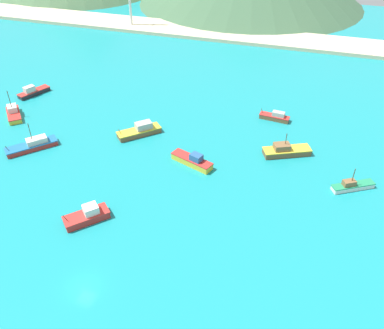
{
  "coord_description": "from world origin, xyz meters",
  "views": [
    {
      "loc": [
        26.21,
        -31.0,
        49.91
      ],
      "look_at": [
        6.51,
        32.25,
        1.21
      ],
      "focal_mm": 38.24,
      "sensor_mm": 36.0,
      "label": 1
    }
  ],
  "objects_px": {
    "fishing_boat_10": "(140,131)",
    "fishing_boat_11": "(33,92)",
    "fishing_boat_6": "(193,160)",
    "fishing_boat_5": "(275,117)",
    "fishing_boat_7": "(352,186)",
    "fishing_boat_3": "(286,151)",
    "fishing_boat_12": "(33,145)",
    "fishing_boat_13": "(13,113)",
    "fishing_boat_4": "(87,216)"
  },
  "relations": [
    {
      "from": "fishing_boat_6",
      "to": "fishing_boat_12",
      "type": "bearing_deg",
      "value": -172.24
    },
    {
      "from": "fishing_boat_4",
      "to": "fishing_boat_5",
      "type": "bearing_deg",
      "value": 59.47
    },
    {
      "from": "fishing_boat_3",
      "to": "fishing_boat_7",
      "type": "distance_m",
      "value": 15.57
    },
    {
      "from": "fishing_boat_3",
      "to": "fishing_boat_13",
      "type": "xyz_separation_m",
      "value": [
        -65.46,
        -3.51,
        -0.01
      ]
    },
    {
      "from": "fishing_boat_10",
      "to": "fishing_boat_12",
      "type": "distance_m",
      "value": 23.47
    },
    {
      "from": "fishing_boat_7",
      "to": "fishing_boat_10",
      "type": "height_order",
      "value": "fishing_boat_7"
    },
    {
      "from": "fishing_boat_10",
      "to": "fishing_boat_13",
      "type": "distance_m",
      "value": 32.78
    },
    {
      "from": "fishing_boat_13",
      "to": "fishing_boat_4",
      "type": "bearing_deg",
      "value": -37.43
    },
    {
      "from": "fishing_boat_3",
      "to": "fishing_boat_12",
      "type": "relative_size",
      "value": 1.04
    },
    {
      "from": "fishing_boat_10",
      "to": "fishing_boat_11",
      "type": "relative_size",
      "value": 1.06
    },
    {
      "from": "fishing_boat_6",
      "to": "fishing_boat_10",
      "type": "bearing_deg",
      "value": 153.12
    },
    {
      "from": "fishing_boat_4",
      "to": "fishing_boat_11",
      "type": "bearing_deg",
      "value": 134.38
    },
    {
      "from": "fishing_boat_6",
      "to": "fishing_boat_5",
      "type": "bearing_deg",
      "value": 59.64
    },
    {
      "from": "fishing_boat_12",
      "to": "fishing_boat_13",
      "type": "bearing_deg",
      "value": 140.39
    },
    {
      "from": "fishing_boat_6",
      "to": "fishing_boat_10",
      "type": "xyz_separation_m",
      "value": [
        -14.85,
        7.53,
        0.05
      ]
    },
    {
      "from": "fishing_boat_11",
      "to": "fishing_boat_13",
      "type": "xyz_separation_m",
      "value": [
        2.62,
        -11.68,
        0.04
      ]
    },
    {
      "from": "fishing_boat_5",
      "to": "fishing_boat_11",
      "type": "height_order",
      "value": "fishing_boat_11"
    },
    {
      "from": "fishing_boat_4",
      "to": "fishing_boat_13",
      "type": "relative_size",
      "value": 0.98
    },
    {
      "from": "fishing_boat_11",
      "to": "fishing_boat_12",
      "type": "distance_m",
      "value": 27.01
    },
    {
      "from": "fishing_boat_5",
      "to": "fishing_boat_10",
      "type": "height_order",
      "value": "fishing_boat_10"
    },
    {
      "from": "fishing_boat_5",
      "to": "fishing_boat_7",
      "type": "distance_m",
      "value": 28.11
    },
    {
      "from": "fishing_boat_7",
      "to": "fishing_boat_12",
      "type": "height_order",
      "value": "fishing_boat_12"
    },
    {
      "from": "fishing_boat_5",
      "to": "fishing_boat_10",
      "type": "bearing_deg",
      "value": -151.0
    },
    {
      "from": "fishing_boat_4",
      "to": "fishing_boat_6",
      "type": "bearing_deg",
      "value": 59.29
    },
    {
      "from": "fishing_boat_5",
      "to": "fishing_boat_6",
      "type": "distance_m",
      "value": 27.05
    },
    {
      "from": "fishing_boat_3",
      "to": "fishing_boat_10",
      "type": "xyz_separation_m",
      "value": [
        -32.72,
        -1.77,
        0.05
      ]
    },
    {
      "from": "fishing_boat_7",
      "to": "fishing_boat_12",
      "type": "distance_m",
      "value": 66.47
    },
    {
      "from": "fishing_boat_10",
      "to": "fishing_boat_4",
      "type": "bearing_deg",
      "value": -85.32
    },
    {
      "from": "fishing_boat_11",
      "to": "fishing_boat_5",
      "type": "bearing_deg",
      "value": 5.25
    },
    {
      "from": "fishing_boat_5",
      "to": "fishing_boat_11",
      "type": "distance_m",
      "value": 64.15
    },
    {
      "from": "fishing_boat_3",
      "to": "fishing_boat_7",
      "type": "relative_size",
      "value": 1.27
    },
    {
      "from": "fishing_boat_5",
      "to": "fishing_boat_7",
      "type": "xyz_separation_m",
      "value": [
        17.66,
        -21.87,
        -0.12
      ]
    },
    {
      "from": "fishing_boat_5",
      "to": "fishing_boat_10",
      "type": "distance_m",
      "value": 32.61
    },
    {
      "from": "fishing_boat_6",
      "to": "fishing_boat_10",
      "type": "distance_m",
      "value": 16.65
    },
    {
      "from": "fishing_boat_6",
      "to": "fishing_boat_7",
      "type": "distance_m",
      "value": 31.36
    },
    {
      "from": "fishing_boat_3",
      "to": "fishing_boat_5",
      "type": "bearing_deg",
      "value": 106.65
    },
    {
      "from": "fishing_boat_3",
      "to": "fishing_boat_11",
      "type": "relative_size",
      "value": 1.18
    },
    {
      "from": "fishing_boat_11",
      "to": "fishing_boat_13",
      "type": "bearing_deg",
      "value": -77.35
    },
    {
      "from": "fishing_boat_5",
      "to": "fishing_boat_11",
      "type": "xyz_separation_m",
      "value": [
        -63.88,
        -5.87,
        0.06
      ]
    },
    {
      "from": "fishing_boat_12",
      "to": "fishing_boat_13",
      "type": "xyz_separation_m",
      "value": [
        -12.74,
        10.54,
        0.09
      ]
    },
    {
      "from": "fishing_boat_4",
      "to": "fishing_boat_5",
      "type": "distance_m",
      "value": 51.54
    },
    {
      "from": "fishing_boat_7",
      "to": "fishing_boat_10",
      "type": "relative_size",
      "value": 0.88
    },
    {
      "from": "fishing_boat_4",
      "to": "fishing_boat_13",
      "type": "xyz_separation_m",
      "value": [
        -35.08,
        26.85,
        -0.03
      ]
    },
    {
      "from": "fishing_boat_10",
      "to": "fishing_boat_11",
      "type": "bearing_deg",
      "value": 164.3
    },
    {
      "from": "fishing_boat_7",
      "to": "fishing_boat_12",
      "type": "bearing_deg",
      "value": -174.63
    },
    {
      "from": "fishing_boat_11",
      "to": "fishing_boat_13",
      "type": "relative_size",
      "value": 1.12
    },
    {
      "from": "fishing_boat_6",
      "to": "fishing_boat_11",
      "type": "height_order",
      "value": "fishing_boat_6"
    },
    {
      "from": "fishing_boat_3",
      "to": "fishing_boat_7",
      "type": "height_order",
      "value": "fishing_boat_3"
    },
    {
      "from": "fishing_boat_13",
      "to": "fishing_boat_5",
      "type": "bearing_deg",
      "value": 15.98
    },
    {
      "from": "fishing_boat_6",
      "to": "fishing_boat_13",
      "type": "bearing_deg",
      "value": 173.06
    }
  ]
}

